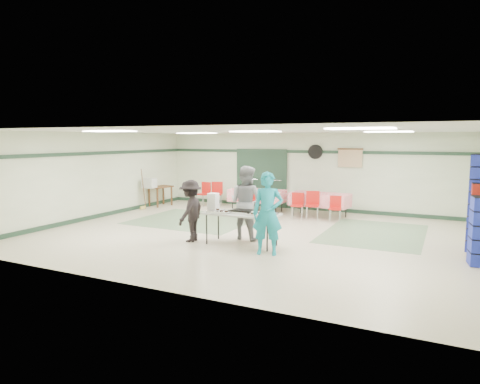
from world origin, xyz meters
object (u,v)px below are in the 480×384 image
at_px(volunteer_grey, 246,203).
at_px(chair_a, 313,202).
at_px(dining_table_a, 320,199).
at_px(chair_b, 298,203).
at_px(chair_d, 248,197).
at_px(volunteer_dark, 191,211).
at_px(crate_stack_blue_b, 480,204).
at_px(dining_table_b, 257,195).
at_px(chair_loose_a, 217,191).
at_px(serving_table, 241,215).
at_px(chair_c, 336,206).
at_px(broom, 143,189).
at_px(crate_stack_red, 480,218).
at_px(chair_loose_b, 205,191).
at_px(printer_table, 160,189).
at_px(volunteer_teal, 268,213).
at_px(office_printer, 149,183).

xyz_separation_m(volunteer_grey, chair_a, (0.75, 3.26, -0.38)).
bearing_deg(volunteer_grey, dining_table_a, -92.41).
bearing_deg(chair_b, volunteer_grey, -107.47).
xyz_separation_m(chair_a, chair_d, (-2.22, 0.01, 0.02)).
bearing_deg(volunteer_dark, crate_stack_blue_b, 101.93).
height_order(dining_table_b, chair_loose_a, chair_loose_a).
bearing_deg(serving_table, chair_d, 112.54).
xyz_separation_m(chair_b, chair_c, (1.20, -0.00, -0.02)).
relative_size(crate_stack_blue_b, broom, 1.52).
height_order(serving_table, crate_stack_red, crate_stack_red).
bearing_deg(chair_loose_b, chair_a, -1.93).
bearing_deg(chair_b, chair_loose_a, 150.48).
height_order(volunteer_dark, crate_stack_red, crate_stack_red).
bearing_deg(chair_a, dining_table_b, 151.96).
bearing_deg(chair_a, volunteer_dark, -127.59).
relative_size(chair_a, chair_d, 0.96).
bearing_deg(crate_stack_red, printer_table, 166.79).
height_order(chair_loose_a, chair_loose_b, chair_loose_a).
distance_m(chair_a, chair_loose_b, 4.49).
distance_m(dining_table_b, chair_a, 2.21).
relative_size(volunteer_dark, dining_table_a, 0.78).
height_order(volunteer_grey, chair_loose_a, volunteer_grey).
bearing_deg(volunteer_dark, printer_table, -141.39).
bearing_deg(dining_table_b, volunteer_grey, -72.35).
distance_m(volunteer_grey, volunteer_dark, 1.39).
bearing_deg(chair_loose_b, chair_b, -3.34).
relative_size(volunteer_dark, printer_table, 1.59).
distance_m(crate_stack_red, crate_stack_blue_b, 0.33).
distance_m(chair_a, chair_b, 0.49).
xyz_separation_m(volunteer_teal, broom, (-6.27, 3.61, -0.16)).
distance_m(volunteer_teal, volunteer_dark, 2.17).
distance_m(serving_table, chair_loose_a, 5.99).
xyz_separation_m(volunteer_dark, printer_table, (-4.04, 4.21, -0.12)).
height_order(chair_c, office_printer, office_printer).
height_order(volunteer_teal, broom, volunteer_teal).
relative_size(volunteer_teal, dining_table_a, 0.94).
distance_m(chair_a, office_printer, 5.93).
xyz_separation_m(volunteer_teal, chair_a, (-0.29, 4.36, -0.36)).
height_order(volunteer_teal, chair_loose_a, volunteer_teal).
xyz_separation_m(volunteer_teal, chair_loose_a, (-4.28, 5.41, -0.35)).
bearing_deg(volunteer_grey, chair_d, -56.18).
height_order(dining_table_b, broom, broom).
xyz_separation_m(chair_a, broom, (-5.97, -0.75, 0.20)).
distance_m(chair_a, printer_table, 5.90).
relative_size(serving_table, printer_table, 1.90).
height_order(chair_c, printer_table, chair_c).
distance_m(chair_d, chair_loose_b, 2.35).
bearing_deg(printer_table, volunteer_grey, -22.84).
relative_size(volunteer_dark, chair_a, 1.71).
bearing_deg(chair_a, printer_table, 165.54).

